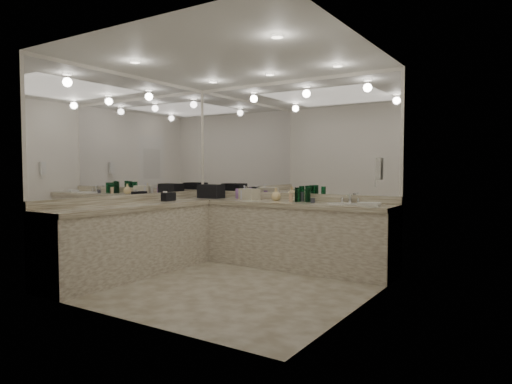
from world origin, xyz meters
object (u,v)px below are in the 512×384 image
Objects in this scene: sink at (344,204)px; black_toiletry_bag at (211,191)px; hand_towel at (369,204)px; soap_bottle_a at (246,193)px; soap_bottle_b at (244,192)px; wall_phone at (379,169)px; cream_cosmetic_case at (249,194)px; soap_bottle_c at (276,194)px.

black_toiletry_bag reaches higher than sink.
soap_bottle_a is at bearing 175.99° from hand_towel.
hand_towel is at bearing -14.34° from sink.
soap_bottle_a is at bearing 72.83° from soap_bottle_b.
wall_phone is 2.23m from soap_bottle_b.
soap_bottle_b reaches higher than cream_cosmetic_case.
wall_phone is 0.95× the size of hand_towel.
soap_bottle_a reaches higher than hand_towel.
cream_cosmetic_case is (-1.46, 0.03, 0.09)m from sink.
soap_bottle_a reaches higher than sink.
hand_towel is at bearing -4.01° from soap_bottle_a.
sink is at bearing 0.38° from black_toiletry_bag.
soap_bottle_a is at bearing 178.45° from sink.
cream_cosmetic_case is 0.43m from soap_bottle_c.
black_toiletry_bag is at bearing -179.62° from sink.
black_toiletry_bag reaches higher than soap_bottle_b.
soap_bottle_b is at bearing -175.22° from soap_bottle_c.
sink is at bearing -0.41° from soap_bottle_b.
soap_bottle_a is (-2.13, 0.54, -0.36)m from wall_phone.
soap_bottle_b is at bearing -153.38° from cream_cosmetic_case.
hand_towel is (2.48, -0.08, -0.08)m from black_toiletry_bag.
soap_bottle_c is at bearing 161.28° from wall_phone.
sink is at bearing 14.51° from cream_cosmetic_case.
soap_bottle_c reaches higher than hand_towel.
soap_bottle_a is 0.50m from soap_bottle_c.
wall_phone is 1.34× the size of soap_bottle_c.
soap_bottle_c is at bearing 1.41° from soap_bottle_a.
wall_phone is at bearing -13.43° from soap_bottle_b.
cream_cosmetic_case reaches higher than sink.
black_toiletry_bag reaches higher than soap_bottle_a.
soap_bottle_b reaches higher than sink.
cream_cosmetic_case is 0.08m from soap_bottle_b.
sink is at bearing -2.97° from soap_bottle_c.
soap_bottle_c is (0.50, 0.01, -0.00)m from soap_bottle_a.
soap_bottle_b is (-1.54, 0.01, 0.11)m from sink.
hand_towel is 1.89m from soap_bottle_b.
soap_bottle_b is at bearing 2.43° from black_toiletry_bag.
cream_cosmetic_case is at bearing 178.97° from sink.
soap_bottle_b is (-0.01, -0.03, 0.01)m from soap_bottle_a.
hand_towel is at bearing -1.77° from black_toiletry_bag.
wall_phone is 2.80m from black_toiletry_bag.
black_toiletry_bag is at bearing 169.92° from wall_phone.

